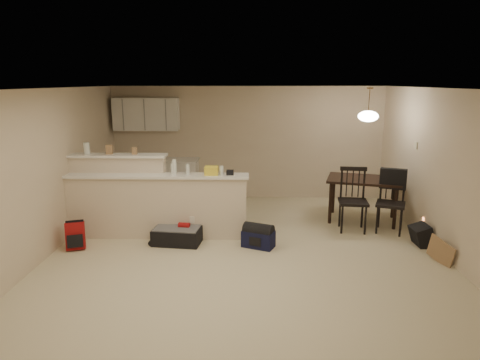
{
  "coord_description": "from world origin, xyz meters",
  "views": [
    {
      "loc": [
        0.06,
        -5.99,
        2.6
      ],
      "look_at": [
        -0.1,
        0.7,
        1.05
      ],
      "focal_mm": 32.0,
      "sensor_mm": 36.0,
      "label": 1
    }
  ],
  "objects_px": {
    "dining_chair_near": "(353,200)",
    "navy_duffel": "(258,239)",
    "suitcase": "(178,236)",
    "dining_table": "(364,184)",
    "red_backpack": "(75,236)",
    "black_daypack": "(422,236)",
    "dining_chair_far": "(391,202)",
    "pendant_lamp": "(368,116)"
  },
  "relations": [
    {
      "from": "dining_chair_near",
      "to": "navy_duffel",
      "type": "distance_m",
      "value": 1.92
    },
    {
      "from": "suitcase",
      "to": "navy_duffel",
      "type": "height_order",
      "value": "navy_duffel"
    },
    {
      "from": "dining_table",
      "to": "red_backpack",
      "type": "xyz_separation_m",
      "value": [
        -4.9,
        -1.54,
        -0.51
      ]
    },
    {
      "from": "suitcase",
      "to": "dining_table",
      "type": "bearing_deg",
      "value": 27.51
    },
    {
      "from": "dining_chair_near",
      "to": "suitcase",
      "type": "distance_m",
      "value": 3.11
    },
    {
      "from": "suitcase",
      "to": "black_daypack",
      "type": "relative_size",
      "value": 2.06
    },
    {
      "from": "dining_table",
      "to": "navy_duffel",
      "type": "relative_size",
      "value": 3.03
    },
    {
      "from": "dining_table",
      "to": "suitcase",
      "type": "xyz_separation_m",
      "value": [
        -3.33,
        -1.26,
        -0.59
      ]
    },
    {
      "from": "dining_chair_far",
      "to": "pendant_lamp",
      "type": "bearing_deg",
      "value": 137.61
    },
    {
      "from": "dining_table",
      "to": "dining_chair_far",
      "type": "xyz_separation_m",
      "value": [
        0.32,
        -0.64,
        -0.18
      ]
    },
    {
      "from": "dining_chair_far",
      "to": "dining_chair_near",
      "type": "bearing_deg",
      "value": -164.35
    },
    {
      "from": "navy_duffel",
      "to": "dining_chair_far",
      "type": "bearing_deg",
      "value": 41.46
    },
    {
      "from": "navy_duffel",
      "to": "black_daypack",
      "type": "relative_size",
      "value": 1.34
    },
    {
      "from": "red_backpack",
      "to": "black_daypack",
      "type": "xyz_separation_m",
      "value": [
        5.55,
        0.28,
        -0.05
      ]
    },
    {
      "from": "pendant_lamp",
      "to": "navy_duffel",
      "type": "bearing_deg",
      "value": -144.98
    },
    {
      "from": "suitcase",
      "to": "navy_duffel",
      "type": "bearing_deg",
      "value": 0.64
    },
    {
      "from": "red_backpack",
      "to": "dining_chair_near",
      "type": "bearing_deg",
      "value": -6.38
    },
    {
      "from": "dining_table",
      "to": "black_daypack",
      "type": "bearing_deg",
      "value": -47.39
    },
    {
      "from": "red_backpack",
      "to": "dining_chair_far",
      "type": "bearing_deg",
      "value": -8.45
    },
    {
      "from": "dining_chair_far",
      "to": "black_daypack",
      "type": "relative_size",
      "value": 2.92
    },
    {
      "from": "dining_table",
      "to": "pendant_lamp",
      "type": "height_order",
      "value": "pendant_lamp"
    },
    {
      "from": "pendant_lamp",
      "to": "navy_duffel",
      "type": "distance_m",
      "value": 3.07
    },
    {
      "from": "dining_table",
      "to": "dining_chair_far",
      "type": "bearing_deg",
      "value": -48.26
    },
    {
      "from": "suitcase",
      "to": "black_daypack",
      "type": "xyz_separation_m",
      "value": [
        3.98,
        0.0,
        0.03
      ]
    },
    {
      "from": "dining_chair_near",
      "to": "dining_chair_far",
      "type": "xyz_separation_m",
      "value": [
        0.64,
        -0.06,
        -0.02
      ]
    },
    {
      "from": "suitcase",
      "to": "red_backpack",
      "type": "height_order",
      "value": "red_backpack"
    },
    {
      "from": "pendant_lamp",
      "to": "red_backpack",
      "type": "height_order",
      "value": "pendant_lamp"
    },
    {
      "from": "red_backpack",
      "to": "black_daypack",
      "type": "bearing_deg",
      "value": -15.35
    },
    {
      "from": "suitcase",
      "to": "black_daypack",
      "type": "distance_m",
      "value": 3.98
    },
    {
      "from": "dining_chair_near",
      "to": "black_daypack",
      "type": "height_order",
      "value": "dining_chair_near"
    },
    {
      "from": "dining_table",
      "to": "dining_chair_near",
      "type": "height_order",
      "value": "dining_chair_near"
    },
    {
      "from": "dining_chair_far",
      "to": "red_backpack",
      "type": "bearing_deg",
      "value": -149.01
    },
    {
      "from": "pendant_lamp",
      "to": "dining_chair_near",
      "type": "relative_size",
      "value": 0.55
    },
    {
      "from": "black_daypack",
      "to": "dining_chair_near",
      "type": "bearing_deg",
      "value": 52.77
    },
    {
      "from": "dining_chair_near",
      "to": "red_backpack",
      "type": "xyz_separation_m",
      "value": [
        -4.58,
        -0.96,
        -0.35
      ]
    },
    {
      "from": "dining_table",
      "to": "black_daypack",
      "type": "relative_size",
      "value": 4.06
    },
    {
      "from": "suitcase",
      "to": "black_daypack",
      "type": "bearing_deg",
      "value": 6.76
    },
    {
      "from": "navy_duffel",
      "to": "pendant_lamp",
      "type": "bearing_deg",
      "value": 58.27
    },
    {
      "from": "navy_duffel",
      "to": "black_daypack",
      "type": "distance_m",
      "value": 2.65
    },
    {
      "from": "suitcase",
      "to": "navy_duffel",
      "type": "distance_m",
      "value": 1.33
    },
    {
      "from": "suitcase",
      "to": "navy_duffel",
      "type": "relative_size",
      "value": 1.54
    },
    {
      "from": "dining_chair_near",
      "to": "navy_duffel",
      "type": "xyz_separation_m",
      "value": [
        -1.68,
        -0.82,
        -0.42
      ]
    }
  ]
}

